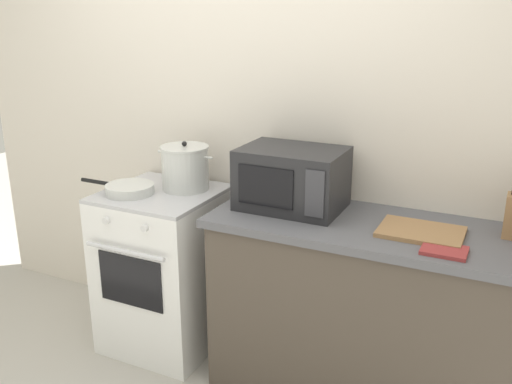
{
  "coord_description": "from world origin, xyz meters",
  "views": [
    {
      "loc": [
        1.37,
        -1.77,
        1.85
      ],
      "look_at": [
        0.23,
        0.6,
        1.0
      ],
      "focal_mm": 39.25,
      "sensor_mm": 36.0,
      "label": 1
    }
  ],
  "objects_px": {
    "stock_pot": "(185,168)",
    "microwave": "(292,178)",
    "frying_pan": "(129,189)",
    "oven_mitt": "(444,251)",
    "cutting_board": "(421,232)",
    "stove": "(165,269)"
  },
  "relations": [
    {
      "from": "stove",
      "to": "cutting_board",
      "type": "relative_size",
      "value": 2.56
    },
    {
      "from": "stove",
      "to": "oven_mitt",
      "type": "bearing_deg",
      "value": -6.03
    },
    {
      "from": "frying_pan",
      "to": "oven_mitt",
      "type": "bearing_deg",
      "value": -2.23
    },
    {
      "from": "stove",
      "to": "microwave",
      "type": "relative_size",
      "value": 1.84
    },
    {
      "from": "frying_pan",
      "to": "microwave",
      "type": "height_order",
      "value": "microwave"
    },
    {
      "from": "frying_pan",
      "to": "microwave",
      "type": "bearing_deg",
      "value": 11.31
    },
    {
      "from": "stove",
      "to": "stock_pot",
      "type": "distance_m",
      "value": 0.6
    },
    {
      "from": "stock_pot",
      "to": "microwave",
      "type": "distance_m",
      "value": 0.64
    },
    {
      "from": "microwave",
      "to": "oven_mitt",
      "type": "relative_size",
      "value": 2.78
    },
    {
      "from": "stock_pot",
      "to": "cutting_board",
      "type": "bearing_deg",
      "value": -4.71
    },
    {
      "from": "stock_pot",
      "to": "oven_mitt",
      "type": "relative_size",
      "value": 1.91
    },
    {
      "from": "cutting_board",
      "to": "oven_mitt",
      "type": "relative_size",
      "value": 2.0
    },
    {
      "from": "frying_pan",
      "to": "cutting_board",
      "type": "height_order",
      "value": "frying_pan"
    },
    {
      "from": "stock_pot",
      "to": "microwave",
      "type": "bearing_deg",
      "value": -2.5
    },
    {
      "from": "stove",
      "to": "frying_pan",
      "type": "height_order",
      "value": "frying_pan"
    },
    {
      "from": "stove",
      "to": "microwave",
      "type": "xyz_separation_m",
      "value": [
        0.74,
        0.08,
        0.61
      ]
    },
    {
      "from": "microwave",
      "to": "cutting_board",
      "type": "xyz_separation_m",
      "value": [
        0.65,
        -0.08,
        -0.14
      ]
    },
    {
      "from": "stove",
      "to": "frying_pan",
      "type": "distance_m",
      "value": 0.51
    },
    {
      "from": "frying_pan",
      "to": "oven_mitt",
      "type": "relative_size",
      "value": 2.56
    },
    {
      "from": "stove",
      "to": "stock_pot",
      "type": "xyz_separation_m",
      "value": [
        0.1,
        0.11,
        0.58
      ]
    },
    {
      "from": "cutting_board",
      "to": "oven_mitt",
      "type": "bearing_deg",
      "value": -52.77
    },
    {
      "from": "stock_pot",
      "to": "oven_mitt",
      "type": "bearing_deg",
      "value": -10.7
    }
  ]
}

